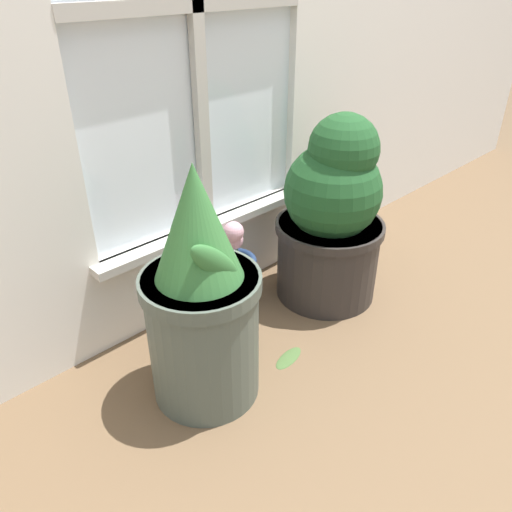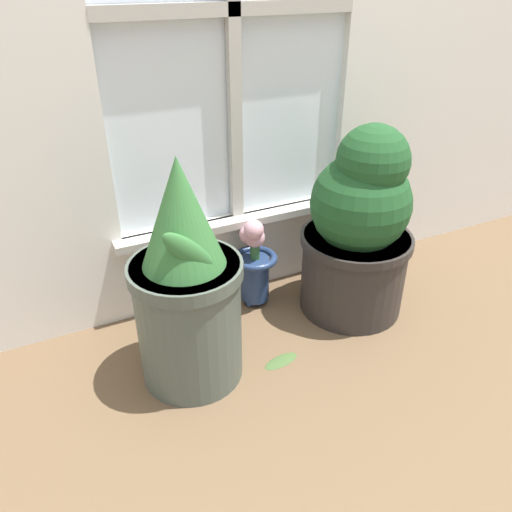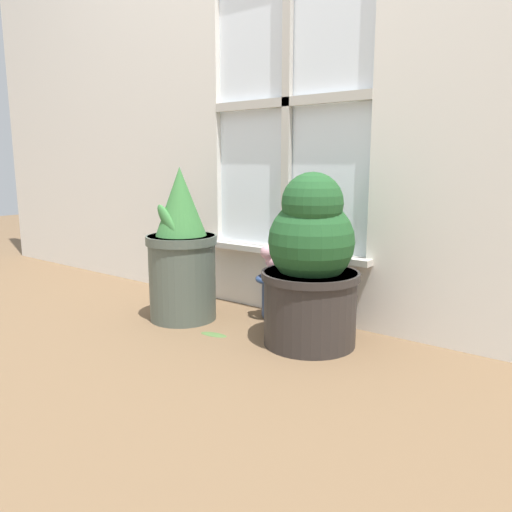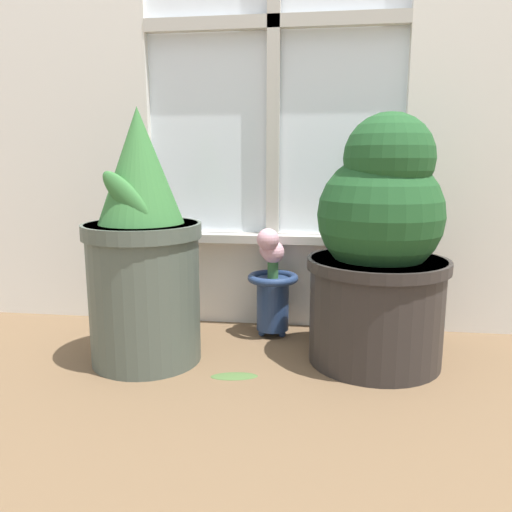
{
  "view_description": "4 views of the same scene",
  "coord_description": "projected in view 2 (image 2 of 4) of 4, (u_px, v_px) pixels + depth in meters",
  "views": [
    {
      "loc": [
        -0.85,
        -0.6,
        0.96
      ],
      "look_at": [
        0.02,
        0.3,
        0.22
      ],
      "focal_mm": 35.0,
      "sensor_mm": 36.0,
      "label": 1
    },
    {
      "loc": [
        -0.58,
        -0.83,
        0.97
      ],
      "look_at": [
        -0.03,
        0.29,
        0.24
      ],
      "focal_mm": 35.0,
      "sensor_mm": 36.0,
      "label": 2
    },
    {
      "loc": [
        1.16,
        -1.21,
        0.63
      ],
      "look_at": [
        0.01,
        0.28,
        0.28
      ],
      "focal_mm": 35.0,
      "sensor_mm": 36.0,
      "label": 3
    },
    {
      "loc": [
        0.15,
        -0.97,
        0.49
      ],
      "look_at": [
        -0.02,
        0.29,
        0.25
      ],
      "focal_mm": 35.0,
      "sensor_mm": 36.0,
      "label": 4
    }
  ],
  "objects": [
    {
      "name": "ground_plane",
      "position": [
        313.0,
        378.0,
        1.35
      ],
      "size": [
        10.0,
        10.0,
        0.0
      ],
      "primitive_type": "plane",
      "color": "brown"
    },
    {
      "name": "potted_plant_right",
      "position": [
        359.0,
        229.0,
        1.5
      ],
      "size": [
        0.34,
        0.34,
        0.6
      ],
      "color": "#2D2826",
      "rests_on": "ground_plane"
    },
    {
      "name": "potted_plant_left",
      "position": [
        187.0,
        288.0,
        1.24
      ],
      "size": [
        0.28,
        0.28,
        0.62
      ],
      "color": "#4C564C",
      "rests_on": "ground_plane"
    },
    {
      "name": "flower_vase",
      "position": [
        254.0,
        262.0,
        1.58
      ],
      "size": [
        0.14,
        0.14,
        0.31
      ],
      "color": "navy",
      "rests_on": "ground_plane"
    },
    {
      "name": "fallen_leaf",
      "position": [
        281.0,
        360.0,
        1.41
      ],
      "size": [
        0.12,
        0.06,
        0.01
      ],
      "color": "#476633",
      "rests_on": "ground_plane"
    }
  ]
}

